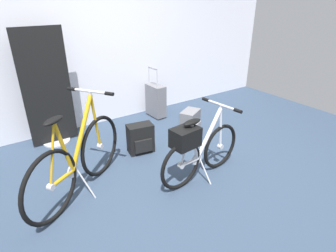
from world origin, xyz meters
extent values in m
plane|color=#2D3D51|center=(0.00, 0.00, 0.00)|extent=(6.85, 6.85, 0.00)
cube|color=silver|center=(0.00, 2.04, 1.31)|extent=(6.85, 0.10, 2.62)
cylinder|color=#B7B7BC|center=(-0.77, 1.69, 0.01)|extent=(0.36, 0.36, 0.02)
cube|color=black|center=(-0.77, 1.69, 0.78)|extent=(0.60, 0.02, 1.51)
torus|color=black|center=(0.67, -0.03, 0.27)|extent=(0.54, 0.10, 0.54)
cylinder|color=#B7B7BC|center=(0.67, -0.03, 0.27)|extent=(0.06, 0.06, 0.06)
torus|color=black|center=(0.05, -0.09, 0.27)|extent=(0.54, 0.10, 0.54)
cylinder|color=#B7B7BC|center=(0.05, -0.09, 0.27)|extent=(0.06, 0.06, 0.06)
cylinder|color=silver|center=(0.17, -0.08, 0.26)|extent=(0.24, 0.06, 0.05)
cylinder|color=silver|center=(0.45, -0.05, 0.51)|extent=(0.37, 0.08, 0.52)
cylinder|color=silver|center=(0.23, -0.07, 0.48)|extent=(0.14, 0.05, 0.45)
cylinder|color=silver|center=(0.17, -0.08, 0.26)|extent=(0.24, 0.05, 0.04)
cylinder|color=silver|center=(0.64, -0.03, 0.51)|extent=(0.08, 0.04, 0.49)
cylinder|color=silver|center=(0.12, -0.09, 0.49)|extent=(0.16, 0.04, 0.44)
ellipsoid|color=black|center=(0.18, -0.08, 0.72)|extent=(0.23, 0.11, 0.05)
cylinder|color=#B7B7BC|center=(0.62, -0.03, 0.78)|extent=(0.03, 0.03, 0.04)
cylinder|color=#B7B7BC|center=(0.62, -0.03, 0.80)|extent=(0.07, 0.44, 0.03)
cylinder|color=black|center=(0.64, -0.25, 0.80)|extent=(0.05, 0.09, 0.04)
cylinder|color=black|center=(0.59, 0.19, 0.80)|extent=(0.05, 0.09, 0.04)
cylinder|color=#B7B7BC|center=(0.28, -0.07, 0.26)|extent=(0.14, 0.03, 0.14)
cylinder|color=#B7B7BC|center=(0.34, -0.15, 0.12)|extent=(0.04, 0.19, 0.25)
cube|color=black|center=(0.10, -0.09, 0.58)|extent=(0.30, 0.23, 0.20)
torus|color=black|center=(-0.52, 0.64, 0.34)|extent=(0.58, 0.43, 0.68)
cylinder|color=#B7B7BC|center=(-0.52, 0.64, 0.34)|extent=(0.08, 0.08, 0.06)
torus|color=black|center=(-1.16, 0.19, 0.34)|extent=(0.58, 0.43, 0.68)
cylinder|color=#B7B7BC|center=(-1.16, 0.19, 0.34)|extent=(0.08, 0.08, 0.06)
cylinder|color=#BF8C14|center=(-1.04, 0.28, 0.33)|extent=(0.27, 0.20, 0.05)
cylinder|color=#BF8C14|center=(-0.75, 0.49, 0.64)|extent=(0.40, 0.30, 0.66)
cylinder|color=#BF8C14|center=(-0.97, 0.33, 0.61)|extent=(0.15, 0.12, 0.57)
cylinder|color=#BF8C14|center=(-1.04, 0.28, 0.33)|extent=(0.26, 0.19, 0.04)
cylinder|color=#BF8C14|center=(-0.55, 0.63, 0.65)|extent=(0.09, 0.08, 0.62)
cylinder|color=#BF8C14|center=(-1.09, 0.24, 0.61)|extent=(0.17, 0.13, 0.55)
ellipsoid|color=black|center=(-1.02, 0.29, 0.91)|extent=(0.23, 0.20, 0.05)
cylinder|color=#B7B7BC|center=(-0.57, 0.61, 0.98)|extent=(0.03, 0.03, 0.04)
cylinder|color=#B7B7BC|center=(-0.57, 0.61, 1.00)|extent=(0.28, 0.37, 0.03)
cylinder|color=black|center=(-0.45, 0.43, 1.00)|extent=(0.08, 0.09, 0.04)
cylinder|color=black|center=(-0.70, 0.79, 1.00)|extent=(0.08, 0.09, 0.04)
cylinder|color=#B7B7BC|center=(-0.92, 0.36, 0.32)|extent=(0.12, 0.09, 0.14)
cylinder|color=#B7B7BC|center=(-0.82, 0.32, 0.15)|extent=(0.13, 0.17, 0.32)
cube|color=slate|center=(0.86, 1.69, 0.28)|extent=(0.20, 0.37, 0.52)
cylinder|color=#B7B7BC|center=(0.82, 1.57, 0.68)|extent=(0.02, 0.02, 0.28)
cylinder|color=#B7B7BC|center=(0.81, 1.80, 0.68)|extent=(0.02, 0.02, 0.28)
cylinder|color=slate|center=(0.81, 1.69, 0.82)|extent=(0.03, 0.23, 0.02)
cylinder|color=black|center=(0.92, 1.57, 0.02)|extent=(0.04, 0.02, 0.04)
cylinder|color=black|center=(0.91, 1.82, 0.02)|extent=(0.04, 0.02, 0.04)
cube|color=black|center=(0.07, 0.80, 0.19)|extent=(0.35, 0.24, 0.38)
cube|color=black|center=(0.05, 0.70, 0.13)|extent=(0.23, 0.07, 0.17)
cube|color=slate|center=(0.88, 0.80, 0.19)|extent=(0.37, 0.32, 0.39)
cube|color=gray|center=(0.93, 0.70, 0.14)|extent=(0.20, 0.13, 0.17)
camera|label=1|loc=(-1.44, -2.03, 1.87)|focal=30.01mm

